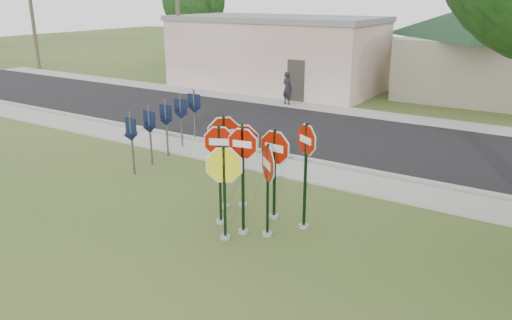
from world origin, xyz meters
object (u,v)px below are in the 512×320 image
Objects in this scene: stop_sign_left at (220,161)px; pedestrian at (287,88)px; utility_pole_near at (177,2)px; stop_sign_yellow at (224,180)px; stop_sign_center at (243,167)px.

pedestrian is at bearing 112.58° from stop_sign_left.
utility_pole_near reaches higher than stop_sign_left.
pedestrian is (-5.40, 12.99, -0.73)m from stop_sign_left.
stop_sign_yellow is at bearing 130.45° from pedestrian.
stop_sign_center is 20.36m from utility_pole_near.
utility_pole_near is at bearing 133.56° from stop_sign_yellow.
stop_sign_left is 14.08m from pedestrian.
pedestrian is at bearing 115.15° from stop_sign_center.
stop_sign_center is 1.64× the size of pedestrian.
pedestrian is (-6.17, 13.14, -0.78)m from stop_sign_center.
utility_pole_near is 9.05m from pedestrian.
utility_pole_near is (-13.40, 14.08, 3.36)m from stop_sign_left.
stop_sign_yellow is (-0.19, -0.46, -0.22)m from stop_sign_center.
stop_sign_left reaches higher than stop_sign_yellow.
stop_sign_yellow reaches higher than pedestrian.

